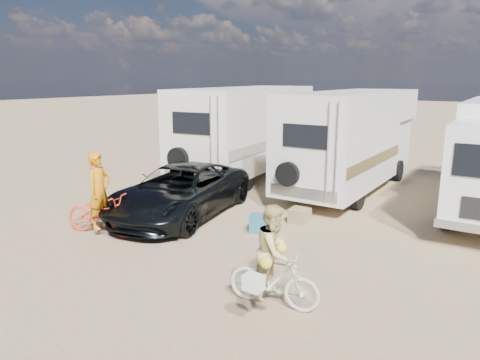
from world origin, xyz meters
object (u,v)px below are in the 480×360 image
Objects in this scene: bike_woman at (274,280)px; crate at (300,216)px; bike_man at (101,214)px; rider_woman at (274,262)px; rider_man at (100,198)px; rv_main at (352,141)px; cooler at (261,223)px; dark_suv at (180,191)px; rv_left at (247,132)px.

bike_woman is 3.35× the size of crate.
rider_woman reaches higher than bike_man.
rider_man is 5.10m from crate.
rv_main is 3.78× the size of bike_man.
rv_main reaches higher than cooler.
dark_suv is 9.08× the size of cooler.
rv_left is 4.14× the size of rider_man.
dark_suv is 10.53× the size of crate.
dark_suv is (1.46, -5.50, -0.99)m from rv_left.
rider_woman is 3.75m from cooler.
bike_man is at bearing -90.51° from rv_left.
bike_woman is 5.33m from rider_man.
rider_woman reaches higher than crate.
rv_main is 8.54m from bike_man.
bike_man is 5.32m from rider_woman.
dark_suv is 2.33m from rider_man.
rv_main is 15.44× the size of crate.
cooler is (2.57, 0.10, -0.48)m from dark_suv.
rv_left is 16.07× the size of crate.
rider_woman is (1.95, -8.48, -0.85)m from rv_main.
dark_suv is at bearing -27.25° from rider_man.
bike_man is 4.08× the size of crate.
crate is at bearing -58.17° from bike_man.
rv_left is 7.83m from rider_man.
rider_man reaches higher than cooler.
rv_main is 4.60× the size of bike_woman.
rider_man is at bearing -90.51° from rv_left.
crate is at bearing 12.30° from dark_suv.
rider_man is at bearing -114.21° from rv_main.
dark_suv is at bearing -117.49° from rv_main.
rider_woman is at bearing -68.40° from crate.
rider_woman is (6.15, -8.43, -0.89)m from rv_left.
bike_man is 3.52× the size of cooler.
rider_man is at bearing -164.70° from cooler.
dark_suv reaches higher than bike_woman.
bike_woman is at bearing -110.49° from rider_man.
dark_suv is 2.32m from bike_man.
rider_woman is 4.61m from crate.
crate is (3.58, 3.56, -0.32)m from bike_man.
rv_left is 6.89m from cooler.
bike_woman is 0.86× the size of rider_man.
rider_woman is at bearing -76.59° from cooler.
rv_left is 1.53× the size of dark_suv.
rider_man reaches higher than bike_woman.
rv_main is 5.63m from cooler.
rider_woman is (5.26, -0.69, 0.29)m from bike_man.
dark_suv is 3.32m from crate.
rv_left is 5.77m from dark_suv.
rv_left is 4.79× the size of bike_woman.
rider_man is 1.16× the size of rider_woman.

